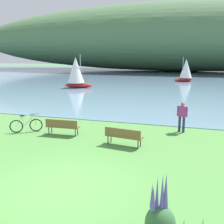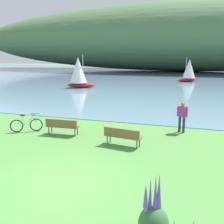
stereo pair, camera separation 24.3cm
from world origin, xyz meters
name	(u,v)px [view 2 (the right image)]	position (x,y,z in m)	size (l,w,h in m)	color
ground_plane	(61,185)	(0.00, 0.00, 0.00)	(200.00, 200.00, 0.00)	#518E42
bay_water	(178,76)	(0.00, 48.60, 0.02)	(180.00, 80.00, 0.04)	#6B8EA8
distant_hillside	(179,37)	(-1.32, 64.01, 8.46)	(116.03, 28.00, 16.84)	#4C7047
park_bench_near_camera	(62,126)	(-2.68, 5.11, 0.52)	(1.82, 0.56, 0.88)	brown
park_bench_further_along	(122,135)	(0.88, 4.39, 0.52)	(1.85, 0.73, 0.88)	brown
bicycle_leaning_near_bench	(27,125)	(-4.88, 5.06, 0.40)	(1.53, 0.99, 1.01)	black
person_at_shoreline	(182,115)	(3.38, 7.59, 0.98)	(0.58, 0.34, 1.71)	#282D47
echium_bush_beside_closest	(153,221)	(3.36, -1.76, 0.53)	(0.71, 0.71, 1.69)	#386B3D
sailboat_nearest_to_shore	(79,72)	(-10.56, 24.20, 2.03)	(3.73, 2.55, 4.22)	#B22323
sailboat_mid_bay	(189,70)	(2.48, 36.66, 1.83)	(3.18, 2.79, 3.80)	#B22323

